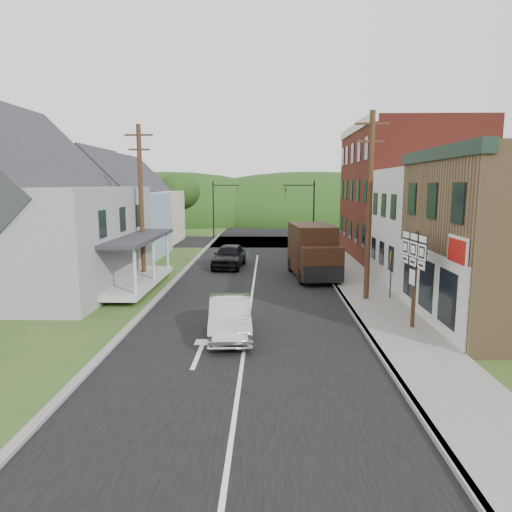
# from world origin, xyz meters

# --- Properties ---
(ground) EXTENTS (120.00, 120.00, 0.00)m
(ground) POSITION_xyz_m (0.00, 0.00, 0.00)
(ground) COLOR #2D4719
(ground) RESTS_ON ground
(road) EXTENTS (9.00, 90.00, 0.02)m
(road) POSITION_xyz_m (0.00, 10.00, 0.00)
(road) COLOR black
(road) RESTS_ON ground
(cross_road) EXTENTS (60.00, 9.00, 0.02)m
(cross_road) POSITION_xyz_m (0.00, 27.00, 0.00)
(cross_road) COLOR black
(cross_road) RESTS_ON ground
(sidewalk_right) EXTENTS (2.80, 55.00, 0.15)m
(sidewalk_right) POSITION_xyz_m (5.90, 8.00, 0.07)
(sidewalk_right) COLOR slate
(sidewalk_right) RESTS_ON ground
(curb_right) EXTENTS (0.20, 55.00, 0.15)m
(curb_right) POSITION_xyz_m (4.55, 8.00, 0.07)
(curb_right) COLOR slate
(curb_right) RESTS_ON ground
(curb_left) EXTENTS (0.30, 55.00, 0.12)m
(curb_left) POSITION_xyz_m (-4.65, 8.00, 0.06)
(curb_left) COLOR slate
(curb_left) RESTS_ON ground
(storefront_white) EXTENTS (8.00, 7.00, 6.50)m
(storefront_white) POSITION_xyz_m (11.30, 7.50, 3.25)
(storefront_white) COLOR silver
(storefront_white) RESTS_ON ground
(storefront_red) EXTENTS (8.00, 12.00, 10.00)m
(storefront_red) POSITION_xyz_m (11.30, 17.00, 5.00)
(storefront_red) COLOR maroon
(storefront_red) RESTS_ON ground
(house_gray) EXTENTS (10.20, 12.24, 8.35)m
(house_gray) POSITION_xyz_m (-12.00, 6.00, 4.23)
(house_gray) COLOR gray
(house_gray) RESTS_ON ground
(house_blue) EXTENTS (7.14, 8.16, 7.28)m
(house_blue) POSITION_xyz_m (-11.00, 17.00, 3.69)
(house_blue) COLOR #86A5B7
(house_blue) RESTS_ON ground
(house_cream) EXTENTS (7.14, 8.16, 7.28)m
(house_cream) POSITION_xyz_m (-11.50, 26.00, 3.69)
(house_cream) COLOR beige
(house_cream) RESTS_ON ground
(utility_pole_right) EXTENTS (1.60, 0.26, 9.00)m
(utility_pole_right) POSITION_xyz_m (5.60, 3.50, 4.66)
(utility_pole_right) COLOR #472D19
(utility_pole_right) RESTS_ON ground
(utility_pole_left) EXTENTS (1.60, 0.26, 9.00)m
(utility_pole_left) POSITION_xyz_m (-6.50, 8.00, 4.66)
(utility_pole_left) COLOR #472D19
(utility_pole_left) RESTS_ON ground
(traffic_signal_right) EXTENTS (2.87, 0.20, 6.00)m
(traffic_signal_right) POSITION_xyz_m (4.30, 23.50, 3.76)
(traffic_signal_right) COLOR black
(traffic_signal_right) RESTS_ON ground
(traffic_signal_left) EXTENTS (2.87, 0.20, 6.00)m
(traffic_signal_left) POSITION_xyz_m (-4.30, 30.50, 3.76)
(traffic_signal_left) COLOR black
(traffic_signal_left) RESTS_ON ground
(tree_left_b) EXTENTS (4.80, 4.80, 6.94)m
(tree_left_b) POSITION_xyz_m (-17.00, 12.00, 4.88)
(tree_left_b) COLOR #382616
(tree_left_b) RESTS_ON ground
(tree_left_c) EXTENTS (5.80, 5.80, 8.41)m
(tree_left_c) POSITION_xyz_m (-19.00, 20.00, 5.94)
(tree_left_c) COLOR #382616
(tree_left_c) RESTS_ON ground
(tree_left_d) EXTENTS (4.80, 4.80, 6.94)m
(tree_left_d) POSITION_xyz_m (-9.00, 32.00, 4.88)
(tree_left_d) COLOR #382616
(tree_left_d) RESTS_ON ground
(forested_ridge) EXTENTS (90.00, 30.00, 16.00)m
(forested_ridge) POSITION_xyz_m (0.00, 55.00, 0.00)
(forested_ridge) COLOR black
(forested_ridge) RESTS_ON ground
(silver_sedan) EXTENTS (1.88, 4.46, 1.43)m
(silver_sedan) POSITION_xyz_m (-0.60, -1.81, 0.72)
(silver_sedan) COLOR silver
(silver_sedan) RESTS_ON ground
(dark_sedan) EXTENTS (2.33, 4.85, 1.60)m
(dark_sedan) POSITION_xyz_m (-1.83, 12.55, 0.80)
(dark_sedan) COLOR black
(dark_sedan) RESTS_ON ground
(delivery_van) EXTENTS (2.90, 5.95, 3.21)m
(delivery_van) POSITION_xyz_m (3.58, 9.22, 1.63)
(delivery_van) COLOR black
(delivery_van) RESTS_ON ground
(route_sign_cluster) EXTENTS (0.29, 2.13, 3.74)m
(route_sign_cluster) POSITION_xyz_m (6.38, -1.02, 2.57)
(route_sign_cluster) COLOR #472D19
(route_sign_cluster) RESTS_ON sidewalk_right
(warning_sign) EXTENTS (0.28, 0.61, 2.38)m
(warning_sign) POSITION_xyz_m (6.76, 3.60, 1.67)
(warning_sign) COLOR black
(warning_sign) RESTS_ON sidewalk_right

